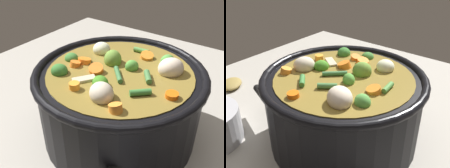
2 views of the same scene
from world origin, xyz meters
The scene contains 3 objects.
ground_plane centered at (0.00, 0.00, 0.00)m, with size 1.10×1.10×0.00m, color #9E998E.
cooking_pot centered at (0.00, 0.00, 0.08)m, with size 0.33×0.33×0.18m.
wooden_spoon centered at (0.36, -0.01, 0.01)m, with size 0.22×0.22×0.02m.
Camera 2 is at (-0.29, 0.37, 0.39)m, focal length 42.65 mm.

